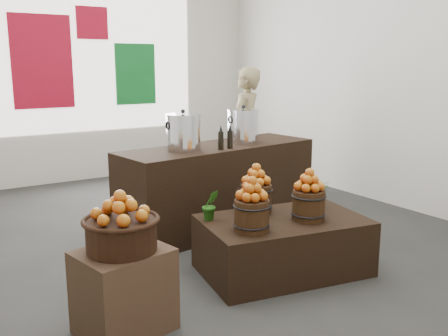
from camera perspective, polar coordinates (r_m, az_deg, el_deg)
ground at (r=5.44m, az=-4.00°, el=-8.30°), size 7.00×7.00×0.00m
back_wall at (r=8.36m, az=-16.07°, el=12.26°), size 6.00×0.04×4.00m
back_opening at (r=8.43m, az=-14.03°, el=12.36°), size 3.20×0.02×2.40m
deco_red_left at (r=8.17m, az=-20.07°, el=11.33°), size 0.90×0.04×1.40m
deco_green_right at (r=8.64m, az=-10.08°, el=10.51°), size 0.70×0.04×1.00m
deco_red_upper at (r=8.41m, az=-14.86°, el=15.74°), size 0.50×0.04×0.50m
crate at (r=3.68m, az=-11.36°, el=-13.63°), size 0.69×0.61×0.61m
wicker_basket at (r=3.52m, az=-11.63°, el=-7.55°), size 0.48×0.48×0.22m
apples_in_basket at (r=3.46m, az=-11.78°, el=-4.24°), size 0.38×0.38×0.20m
display_table at (r=4.63m, az=6.72°, el=-8.74°), size 1.59×1.14×0.50m
apple_bucket_front_left at (r=4.15m, az=3.18°, el=-5.46°), size 0.29×0.29×0.27m
apples_in_bucket_front_left at (r=4.09m, az=3.21°, el=-2.36°), size 0.22×0.22×0.20m
apple_bucket_front_right at (r=4.51m, az=9.65°, el=-4.22°), size 0.29×0.29×0.27m
apples_in_bucket_front_right at (r=4.45m, az=9.75°, el=-1.35°), size 0.22×0.22×0.20m
apple_bucket_rear at (r=4.67m, az=3.67°, el=-3.51°), size 0.29×0.29×0.27m
apples_in_bucket_rear at (r=4.61m, az=3.71°, el=-0.73°), size 0.22×0.22×0.20m
herb_garnish_right at (r=4.90m, az=10.41°, el=-2.93°), size 0.28×0.25×0.27m
herb_garnish_left at (r=4.44m, az=-1.56°, el=-4.24°), size 0.17×0.15×0.27m
counter at (r=5.73m, az=-0.63°, el=-2.17°), size 2.44×1.05×0.97m
stock_pot_left at (r=5.32m, az=-4.68°, el=4.00°), size 0.37×0.37×0.37m
stock_pot_center at (r=5.85m, az=2.21°, el=4.74°), size 0.37×0.37×0.37m
oil_cruets at (r=5.44m, az=0.94°, el=3.69°), size 0.18×0.09×0.27m
shopper at (r=7.27m, az=2.40°, el=4.25°), size 0.80×0.73×1.83m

